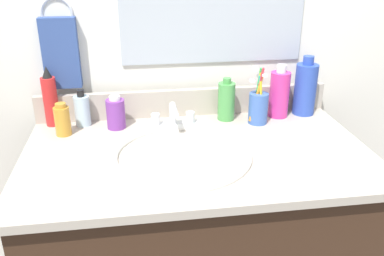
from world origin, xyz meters
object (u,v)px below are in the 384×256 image
object	(u,v)px
hand_towel	(61,53)
bottle_soap_pink	(279,94)
bottle_cream_purple	(116,113)
cup_blue_plastic	(258,106)
faucet	(173,120)
bottle_spray_red	(50,99)
bottle_gel_clear	(82,110)
bottle_toner_green	(226,101)
bottle_shampoo_blue	(305,88)
bottle_oil_amber	(62,120)

from	to	relation	value
hand_towel	bottle_soap_pink	bearing A→B (deg)	-6.37
hand_towel	bottle_cream_purple	bearing A→B (deg)	-31.84
hand_towel	cup_blue_plastic	size ratio (longest dim) A/B	1.17
faucet	cup_blue_plastic	xyz separation A→B (m)	(0.27, 0.00, 0.03)
bottle_spray_red	cup_blue_plastic	xyz separation A→B (m)	(0.65, -0.08, -0.03)
bottle_gel_clear	bottle_toner_green	xyz separation A→B (m)	(0.46, -0.02, 0.01)
bottle_toner_green	bottle_shampoo_blue	bearing A→B (deg)	2.60
hand_towel	bottle_shampoo_blue	distance (m)	0.80
bottle_spray_red	bottle_soap_pink	bearing A→B (deg)	-2.57
bottle_soap_pink	cup_blue_plastic	xyz separation A→B (m)	(-0.08, -0.05, -0.02)
faucet	bottle_gel_clear	size ratio (longest dim) A/B	1.36
faucet	bottle_shampoo_blue	world-z (taller)	bottle_shampoo_blue
faucet	bottle_cream_purple	size ratio (longest dim) A/B	1.52
hand_towel	bottle_oil_amber	xyz separation A→B (m)	(0.00, -0.13, -0.17)
hand_towel	cup_blue_plastic	bearing A→B (deg)	-11.52
bottle_gel_clear	bottle_toner_green	size ratio (longest dim) A/B	0.84
bottle_oil_amber	bottle_shampoo_blue	size ratio (longest dim) A/B	0.51
bottle_soap_pink	bottle_toner_green	distance (m)	0.18
bottle_gel_clear	bottle_toner_green	bearing A→B (deg)	-2.16
bottle_spray_red	bottle_oil_amber	bearing A→B (deg)	-62.84
bottle_cream_purple	bottle_shampoo_blue	bearing A→B (deg)	2.93
bottle_oil_amber	bottle_cream_purple	bearing A→B (deg)	10.75
bottle_shampoo_blue	cup_blue_plastic	world-z (taller)	bottle_shampoo_blue
bottle_toner_green	bottle_shampoo_blue	size ratio (longest dim) A/B	0.71
faucet	bottle_soap_pink	bearing A→B (deg)	7.70
faucet	bottle_toner_green	distance (m)	0.19
hand_towel	faucet	bearing A→B (deg)	-20.62
bottle_cream_purple	hand_towel	bearing A→B (deg)	148.16
bottle_soap_pink	bottle_shampoo_blue	bearing A→B (deg)	6.87
bottle_toner_green	bottle_oil_amber	bearing A→B (deg)	-174.48
hand_towel	bottle_spray_red	size ratio (longest dim) A/B	1.15
hand_towel	bottle_spray_red	world-z (taller)	hand_towel
bottle_cream_purple	bottle_toner_green	world-z (taller)	bottle_toner_green
bottle_spray_red	bottle_toner_green	size ratio (longest dim) A/B	1.37
bottle_spray_red	bottle_shampoo_blue	world-z (taller)	bottle_shampoo_blue
bottle_shampoo_blue	bottle_oil_amber	bearing A→B (deg)	-175.49
bottle_spray_red	cup_blue_plastic	world-z (taller)	bottle_spray_red
bottle_shampoo_blue	cup_blue_plastic	xyz separation A→B (m)	(-0.18, -0.06, -0.03)
bottle_toner_green	hand_towel	bearing A→B (deg)	171.32
bottle_cream_purple	bottle_spray_red	xyz separation A→B (m)	(-0.20, 0.05, 0.04)
bottle_shampoo_blue	bottle_soap_pink	bearing A→B (deg)	-173.13
bottle_soap_pink	cup_blue_plastic	world-z (taller)	cup_blue_plastic
bottle_oil_amber	bottle_shampoo_blue	world-z (taller)	bottle_shampoo_blue
bottle_cream_purple	bottle_gel_clear	bearing A→B (deg)	160.52
hand_towel	bottle_gel_clear	distance (m)	0.19
bottle_gel_clear	bottle_shampoo_blue	world-z (taller)	bottle_shampoo_blue
bottle_oil_amber	hand_towel	bearing A→B (deg)	90.43
bottle_oil_amber	bottle_shampoo_blue	bearing A→B (deg)	4.51
bottle_soap_pink	bottle_spray_red	xyz separation A→B (m)	(-0.74, 0.03, 0.01)
hand_towel	bottle_shampoo_blue	world-z (taller)	hand_towel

